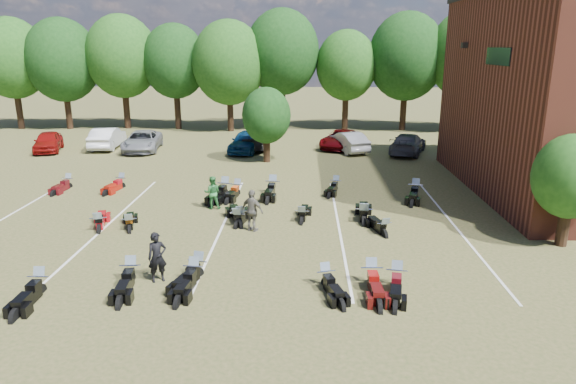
{
  "coord_description": "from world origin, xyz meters",
  "views": [
    {
      "loc": [
        0.48,
        -17.96,
        7.48
      ],
      "look_at": [
        -0.22,
        4.0,
        1.2
      ],
      "focal_mm": 32.0,
      "sensor_mm": 36.0,
      "label": 1
    }
  ],
  "objects_px": {
    "person_grey": "(252,211)",
    "motorcycle_0": "(41,294)",
    "motorcycle_14": "(69,188)",
    "motorcycle_3": "(194,283)",
    "car_4": "(247,141)",
    "motorcycle_7": "(99,232)",
    "person_green": "(212,193)",
    "person_black": "(157,257)",
    "car_0": "(48,142)"
  },
  "relations": [
    {
      "from": "person_black",
      "to": "motorcycle_14",
      "type": "bearing_deg",
      "value": 98.81
    },
    {
      "from": "person_black",
      "to": "car_4",
      "type": "bearing_deg",
      "value": 61.56
    },
    {
      "from": "person_grey",
      "to": "person_green",
      "type": "bearing_deg",
      "value": -24.02
    },
    {
      "from": "person_black",
      "to": "motorcycle_14",
      "type": "xyz_separation_m",
      "value": [
        -8.06,
        11.21,
        -0.84
      ]
    },
    {
      "from": "person_grey",
      "to": "motorcycle_14",
      "type": "xyz_separation_m",
      "value": [
        -10.69,
        6.37,
        -0.89
      ]
    },
    {
      "from": "car_0",
      "to": "person_black",
      "type": "relative_size",
      "value": 2.51
    },
    {
      "from": "person_black",
      "to": "motorcycle_7",
      "type": "relative_size",
      "value": 0.76
    },
    {
      "from": "person_green",
      "to": "car_0",
      "type": "bearing_deg",
      "value": -49.31
    },
    {
      "from": "car_4",
      "to": "motorcycle_14",
      "type": "distance_m",
      "value": 13.4
    },
    {
      "from": "car_0",
      "to": "motorcycle_0",
      "type": "distance_m",
      "value": 24.6
    },
    {
      "from": "motorcycle_3",
      "to": "motorcycle_7",
      "type": "bearing_deg",
      "value": 142.9
    },
    {
      "from": "motorcycle_7",
      "to": "car_0",
      "type": "bearing_deg",
      "value": -73.5
    },
    {
      "from": "person_black",
      "to": "person_grey",
      "type": "bearing_deg",
      "value": 34.55
    },
    {
      "from": "person_black",
      "to": "motorcycle_14",
      "type": "distance_m",
      "value": 13.83
    },
    {
      "from": "person_green",
      "to": "motorcycle_0",
      "type": "xyz_separation_m",
      "value": [
        -3.89,
        -8.88,
        -0.79
      ]
    },
    {
      "from": "person_green",
      "to": "person_grey",
      "type": "bearing_deg",
      "value": 119.57
    },
    {
      "from": "person_black",
      "to": "motorcycle_3",
      "type": "xyz_separation_m",
      "value": [
        1.18,
        -0.09,
        -0.84
      ]
    },
    {
      "from": "car_0",
      "to": "motorcycle_3",
      "type": "bearing_deg",
      "value": -71.61
    },
    {
      "from": "person_grey",
      "to": "motorcycle_14",
      "type": "bearing_deg",
      "value": -0.94
    },
    {
      "from": "motorcycle_0",
      "to": "person_green",
      "type": "bearing_deg",
      "value": 64.24
    },
    {
      "from": "person_green",
      "to": "person_grey",
      "type": "xyz_separation_m",
      "value": [
        2.2,
        -3.02,
        0.1
      ]
    },
    {
      "from": "motorcycle_7",
      "to": "person_black",
      "type": "bearing_deg",
      "value": 114.67
    },
    {
      "from": "motorcycle_0",
      "to": "motorcycle_7",
      "type": "distance_m",
      "value": 5.56
    },
    {
      "from": "person_green",
      "to": "person_grey",
      "type": "distance_m",
      "value": 3.74
    },
    {
      "from": "person_grey",
      "to": "motorcycle_3",
      "type": "xyz_separation_m",
      "value": [
        -1.45,
        -4.94,
        -0.89
      ]
    },
    {
      "from": "motorcycle_14",
      "to": "motorcycle_3",
      "type": "bearing_deg",
      "value": -45.16
    },
    {
      "from": "person_grey",
      "to": "motorcycle_0",
      "type": "relative_size",
      "value": 0.82
    },
    {
      "from": "person_black",
      "to": "motorcycle_3",
      "type": "height_order",
      "value": "person_black"
    },
    {
      "from": "motorcycle_7",
      "to": "motorcycle_14",
      "type": "distance_m",
      "value": 7.95
    },
    {
      "from": "car_4",
      "to": "motorcycle_7",
      "type": "distance_m",
      "value": 17.47
    },
    {
      "from": "car_0",
      "to": "person_black",
      "type": "xyz_separation_m",
      "value": [
        14.0,
        -21.19,
        0.12
      ]
    },
    {
      "from": "motorcycle_0",
      "to": "motorcycle_3",
      "type": "relative_size",
      "value": 1.0
    },
    {
      "from": "car_0",
      "to": "person_grey",
      "type": "bearing_deg",
      "value": -61.62
    },
    {
      "from": "car_0",
      "to": "car_4",
      "type": "bearing_deg",
      "value": -16.19
    },
    {
      "from": "car_0",
      "to": "person_green",
      "type": "distance_m",
      "value": 19.65
    },
    {
      "from": "person_grey",
      "to": "motorcycle_3",
      "type": "bearing_deg",
      "value": 103.48
    },
    {
      "from": "car_0",
      "to": "person_black",
      "type": "distance_m",
      "value": 25.4
    },
    {
      "from": "car_0",
      "to": "motorcycle_0",
      "type": "height_order",
      "value": "car_0"
    },
    {
      "from": "car_0",
      "to": "car_4",
      "type": "height_order",
      "value": "car_4"
    },
    {
      "from": "motorcycle_3",
      "to": "motorcycle_7",
      "type": "distance_m",
      "value": 6.77
    },
    {
      "from": "motorcycle_7",
      "to": "motorcycle_0",
      "type": "bearing_deg",
      "value": 78.04
    },
    {
      "from": "motorcycle_0",
      "to": "motorcycle_14",
      "type": "distance_m",
      "value": 13.07
    },
    {
      "from": "car_4",
      "to": "person_green",
      "type": "bearing_deg",
      "value": -80.14
    },
    {
      "from": "person_green",
      "to": "motorcycle_14",
      "type": "distance_m",
      "value": 9.16
    },
    {
      "from": "person_grey",
      "to": "motorcycle_0",
      "type": "height_order",
      "value": "person_grey"
    },
    {
      "from": "person_black",
      "to": "car_0",
      "type": "bearing_deg",
      "value": 96.55
    },
    {
      "from": "motorcycle_3",
      "to": "car_4",
      "type": "bearing_deg",
      "value": 97.56
    },
    {
      "from": "motorcycle_3",
      "to": "person_green",
      "type": "bearing_deg",
      "value": 101.36
    },
    {
      "from": "motorcycle_7",
      "to": "car_4",
      "type": "bearing_deg",
      "value": -119.45
    },
    {
      "from": "person_grey",
      "to": "motorcycle_14",
      "type": "relative_size",
      "value": 0.88
    }
  ]
}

